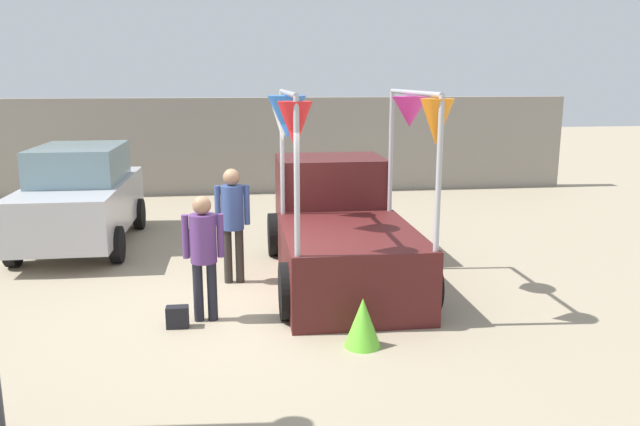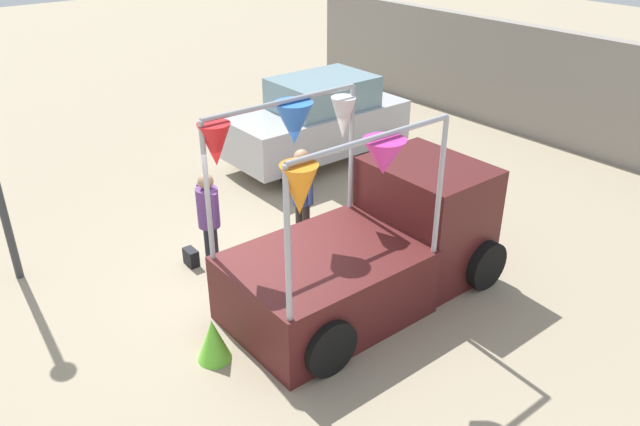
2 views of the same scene
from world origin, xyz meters
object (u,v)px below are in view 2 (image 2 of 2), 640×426
(vendor_truck, at_px, (378,240))
(person_customer, at_px, (208,214))
(person_vendor, at_px, (302,190))
(folded_kite_bundle_lime, at_px, (213,340))
(handbag, at_px, (191,257))
(parked_car, at_px, (319,121))

(vendor_truck, distance_m, person_customer, 2.61)
(person_vendor, bearing_deg, person_customer, -103.46)
(vendor_truck, bearing_deg, folded_kite_bundle_lime, -92.86)
(vendor_truck, height_order, handbag, vendor_truck)
(parked_car, height_order, folded_kite_bundle_lime, parked_car)
(parked_car, xyz_separation_m, handbag, (2.13, -4.34, -0.80))
(vendor_truck, distance_m, parked_car, 5.14)
(parked_car, height_order, handbag, parked_car)
(parked_car, bearing_deg, folded_kite_bundle_lime, -50.00)
(vendor_truck, bearing_deg, handbag, -141.95)
(folded_kite_bundle_lime, bearing_deg, handbag, 158.75)
(vendor_truck, relative_size, person_customer, 2.44)
(parked_car, xyz_separation_m, folded_kite_bundle_lime, (4.37, -5.20, -0.64))
(vendor_truck, xyz_separation_m, person_customer, (-2.02, -1.65, 0.15))
(vendor_truck, relative_size, folded_kite_bundle_lime, 6.79)
(person_vendor, bearing_deg, vendor_truck, 4.56)
(person_customer, relative_size, person_vendor, 0.93)
(vendor_truck, height_order, person_vendor, vendor_truck)
(person_customer, bearing_deg, person_vendor, 76.54)
(parked_car, xyz_separation_m, person_vendor, (2.85, -2.61, 0.14))
(handbag, distance_m, folded_kite_bundle_lime, 2.40)
(person_customer, relative_size, folded_kite_bundle_lime, 2.78)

